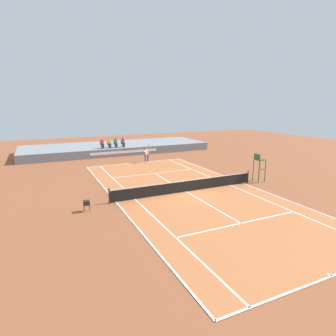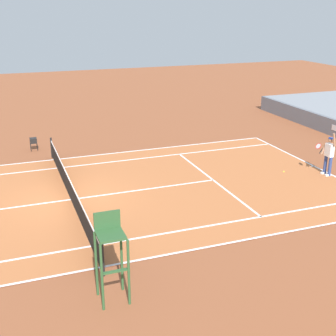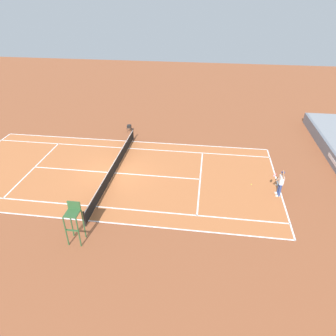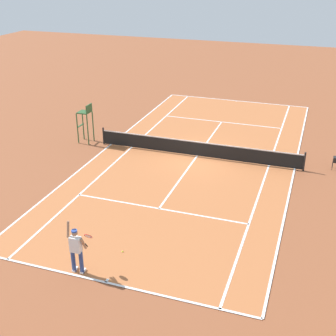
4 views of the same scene
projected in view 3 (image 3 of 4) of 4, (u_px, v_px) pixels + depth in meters
ground_plane at (115, 173)px, 22.84m from camera, size 80.00×80.00×0.00m
court at (115, 173)px, 22.84m from camera, size 11.08×23.88×0.03m
net at (114, 167)px, 22.58m from camera, size 11.98×0.10×1.07m
tennis_player at (281, 183)px, 19.94m from camera, size 0.76×0.63×2.08m
tennis_ball at (251, 184)px, 21.48m from camera, size 0.07×0.07×0.07m
umpire_chair at (74, 218)px, 16.02m from camera, size 0.77×0.77×2.44m
ball_hopper at (129, 126)px, 29.08m from camera, size 0.36×0.36×0.70m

